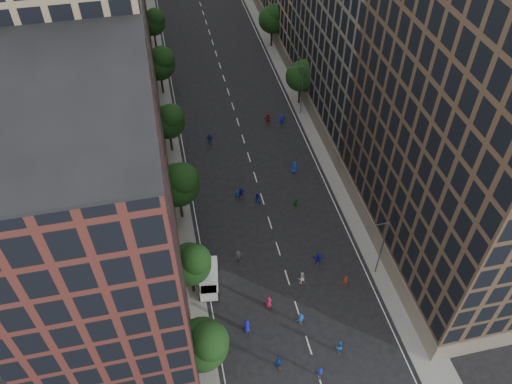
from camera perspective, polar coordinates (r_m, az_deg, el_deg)
ground at (r=78.57m, az=-1.40°, el=5.86°), size 240.00×240.00×0.00m
sidewalk_left at (r=83.65m, az=-10.59°, el=7.87°), size 4.00×105.00×0.15m
sidewalk_right at (r=86.79m, az=5.51°, el=10.00°), size 4.00×105.00×0.15m
bldg_left_a at (r=47.04m, az=-17.74°, el=-5.19°), size 14.00×22.00×30.00m
bldg_left_b at (r=64.34m, az=-17.98°, el=12.32°), size 14.00×26.00×34.00m
bldg_left_c at (r=86.03m, az=-17.35°, el=18.64°), size 14.00×20.00×28.00m
bldg_right_a at (r=55.91m, az=23.33°, el=6.54°), size 14.00×30.00×36.00m
bldg_right_b at (r=78.04m, az=12.36°, el=18.94°), size 14.00×28.00×33.00m
tree_left_0 at (r=49.66m, az=-5.96°, el=-16.84°), size 5.20×5.20×8.83m
tree_left_1 at (r=55.48m, az=-7.41°, el=-8.04°), size 4.80×4.80×8.21m
tree_left_2 at (r=62.94m, az=-8.79°, el=0.99°), size 5.60×5.60×9.45m
tree_left_3 at (r=74.08m, az=-9.92°, el=8.05°), size 5.00×5.00×8.58m
tree_left_4 at (r=87.36m, az=-10.92°, el=14.33°), size 5.40×5.40×9.08m
tree_left_5 at (r=101.75m, az=-11.65°, el=18.55°), size 4.80×4.80×8.33m
tree_right_a at (r=83.87m, az=5.30°, el=13.20°), size 5.00×5.00×8.39m
tree_right_b at (r=100.58m, az=1.98°, el=19.27°), size 5.20×5.20×8.83m
streetlamp_near at (r=58.76m, az=14.07°, el=-5.94°), size 2.64×0.22×9.06m
streetlamp_far at (r=81.55m, az=5.14°, el=11.82°), size 2.64×0.22×9.06m
cargo_van at (r=59.25m, az=-5.43°, el=-9.77°), size 2.89×5.05×2.56m
skater_0 at (r=56.09m, az=-1.05°, el=-15.08°), size 1.06×0.83×1.90m
skater_1 at (r=54.24m, az=7.34°, el=-19.74°), size 0.63×0.47×1.59m
skater_2 at (r=55.71m, az=9.46°, el=-17.06°), size 0.91×0.75×1.70m
skater_3 at (r=56.92m, az=5.13°, el=-14.27°), size 1.08×0.70×1.57m
skater_4 at (r=54.21m, az=2.61°, el=-18.91°), size 1.15×0.75×1.81m
skater_5 at (r=61.64m, az=7.13°, el=-7.61°), size 1.79×1.02×1.84m
skater_6 at (r=57.76m, az=1.47°, el=-12.50°), size 0.93×0.70×1.70m
skater_7 at (r=60.48m, az=10.18°, el=-9.89°), size 0.58×0.40×1.50m
skater_8 at (r=59.75m, az=5.22°, el=-9.79°), size 1.01×0.86×1.83m
skater_9 at (r=61.63m, az=-2.03°, el=-7.34°), size 1.18×0.94×1.60m
skater_10 at (r=67.45m, az=4.57°, el=-1.37°), size 1.10×0.60×1.79m
skater_11 at (r=68.88m, az=-1.72°, el=-0.09°), size 1.53×0.63×1.61m
skater_12 at (r=72.65m, az=4.39°, el=2.80°), size 0.99×0.74×1.84m
skater_13 at (r=68.66m, az=-2.19°, el=-0.29°), size 0.69×0.58×1.61m
skater_14 at (r=67.91m, az=0.11°, el=-0.77°), size 0.97×0.81×1.80m
skater_15 at (r=81.29m, az=2.96°, el=8.20°), size 1.40×1.09×1.91m
skater_16 at (r=77.62m, az=-5.28°, el=6.01°), size 1.20×0.69×1.92m
skater_17 at (r=81.64m, az=1.37°, el=8.37°), size 1.67×0.70×1.75m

